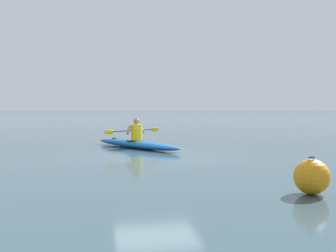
{
  "coord_description": "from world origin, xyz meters",
  "views": [
    {
      "loc": [
        1.77,
        12.31,
        1.6
      ],
      "look_at": [
        -0.07,
        1.66,
        1.01
      ],
      "focal_mm": 44.28,
      "sensor_mm": 36.0,
      "label": 1
    }
  ],
  "objects": [
    {
      "name": "mooring_buoy_red_near",
      "position": [
        -1.95,
        5.63,
        0.31
      ],
      "size": [
        0.63,
        0.63,
        0.67
      ],
      "color": "orange",
      "rests_on": "ground"
    },
    {
      "name": "kayak",
      "position": [
        0.36,
        -2.5,
        0.15
      ],
      "size": [
        3.03,
        4.16,
        0.29
      ],
      "color": "#1959A5",
      "rests_on": "ground"
    },
    {
      "name": "kayaker",
      "position": [
        0.37,
        -2.51,
        0.62
      ],
      "size": [
        2.12,
        1.4,
        0.79
      ],
      "color": "yellow",
      "rests_on": "kayak"
    },
    {
      "name": "ground_plane",
      "position": [
        0.0,
        0.0,
        0.0
      ],
      "size": [
        160.0,
        160.0,
        0.0
      ],
      "primitive_type": "plane",
      "color": "#334C56"
    }
  ]
}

